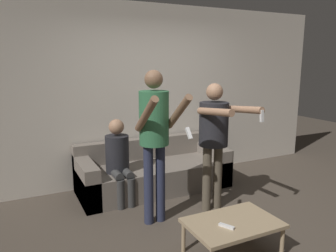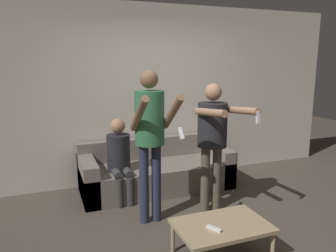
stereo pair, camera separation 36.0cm
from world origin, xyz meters
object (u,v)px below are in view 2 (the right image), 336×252
person_standing_right (213,132)px  coffee_table (222,227)px  person_standing_left (150,129)px  remote_on_table (214,229)px  couch (156,172)px  person_seated (120,156)px

person_standing_right → coffee_table: 1.22m
person_standing_left → coffee_table: person_standing_left is taller
remote_on_table → couch: bearing=86.7°
person_standing_left → remote_on_table: bearing=-74.2°
person_seated → coffee_table: 1.83m
person_standing_right → person_seated: size_ratio=1.44×
person_seated → coffee_table: person_seated is taller
coffee_table → remote_on_table: (-0.12, -0.07, 0.05)m
remote_on_table → person_seated: bearing=104.6°
couch → person_standing_left: (-0.40, -0.97, 0.86)m
person_standing_left → remote_on_table: person_standing_left is taller
couch → remote_on_table: (-0.11, -1.96, 0.12)m
person_standing_left → coffee_table: bearing=-66.5°
person_standing_left → person_seated: bearing=103.2°
person_standing_left → person_standing_right: size_ratio=1.10×
couch → remote_on_table: bearing=-93.3°
couch → coffee_table: (0.01, -1.90, 0.07)m
person_standing_right → remote_on_table: size_ratio=10.67×
coffee_table → remote_on_table: remote_on_table is taller
person_standing_right → person_seated: (-0.97, 0.79, -0.42)m
couch → person_standing_left: person_standing_left is taller
person_seated → person_standing_left: bearing=-76.8°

